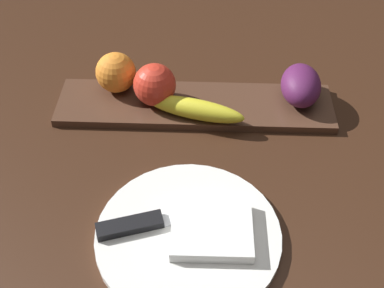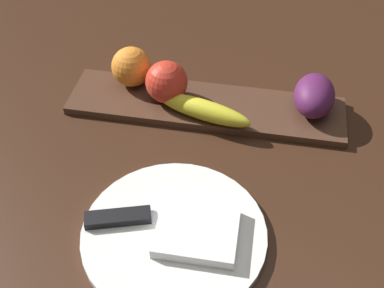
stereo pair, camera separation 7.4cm
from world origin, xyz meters
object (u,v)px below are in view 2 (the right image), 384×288
grape_bunch (314,96)px  knife (129,217)px  banana (203,110)px  dinner_plate (174,234)px  orange_near_apple (131,67)px  folded_napkin (197,231)px  fruit_tray (206,105)px  apple (167,80)px

grape_bunch → knife: bearing=-131.4°
banana → dinner_plate: (-0.00, -0.23, -0.03)m
banana → orange_near_apple: bearing=-11.7°
orange_near_apple → folded_napkin: size_ratio=0.65×
banana → folded_napkin: size_ratio=1.54×
fruit_tray → grape_bunch: grape_bunch is taller
orange_near_apple → apple: bearing=-22.0°
folded_napkin → knife: 0.10m
knife → folded_napkin: bearing=-22.9°
fruit_tray → knife: size_ratio=2.65×
fruit_tray → folded_napkin: 0.27m
banana → knife: size_ratio=0.93×
apple → knife: 0.27m
apple → grape_bunch: bearing=2.7°
banana → knife: 0.23m
knife → apple: bearing=73.5°
knife → orange_near_apple: bearing=86.9°
fruit_tray → dinner_plate: size_ratio=1.88×
folded_napkin → apple: bearing=109.9°
banana → orange_near_apple: (-0.14, 0.07, 0.02)m
grape_bunch → fruit_tray: bearing=-176.1°
orange_near_apple → dinner_plate: bearing=-65.4°
grape_bunch → banana: bearing=-163.1°
orange_near_apple → dinner_plate: orange_near_apple is taller
banana → knife: (-0.07, -0.22, -0.01)m
folded_napkin → banana: bearing=97.3°
knife → grape_bunch: bearing=31.3°
orange_near_apple → dinner_plate: (0.14, -0.30, -0.04)m
apple → banana: bearing=-31.2°
banana → grape_bunch: 0.19m
grape_bunch → orange_near_apple: bearing=177.0°
apple → folded_napkin: bearing=-70.1°
grape_bunch → folded_napkin: 0.32m
fruit_tray → grape_bunch: bearing=3.9°
apple → grape_bunch: apple is taller
banana → folded_napkin: (0.03, -0.23, -0.01)m
dinner_plate → folded_napkin: bearing=0.0°
grape_bunch → knife: grape_bunch is taller
dinner_plate → knife: knife is taller
fruit_tray → banana: bearing=-87.4°
grape_bunch → folded_napkin: size_ratio=0.90×
apple → folded_napkin: 0.29m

